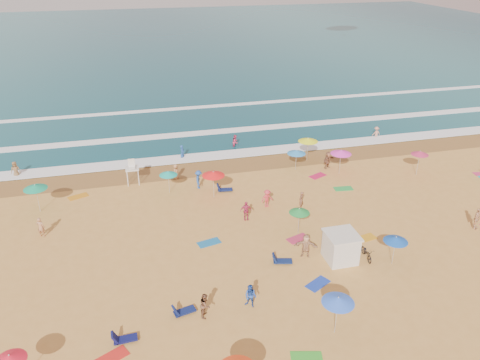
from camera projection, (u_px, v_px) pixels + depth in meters
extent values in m
plane|color=gold|center=(251.00, 232.00, 36.19)|extent=(220.00, 220.00, 0.00)
cube|color=#0C4756|center=(158.00, 42.00, 109.25)|extent=(220.00, 140.00, 0.18)
plane|color=olive|center=(219.00, 166.00, 47.06)|extent=(220.00, 220.00, 0.00)
cube|color=white|center=(214.00, 156.00, 49.19)|extent=(200.00, 2.20, 0.05)
cube|color=white|center=(203.00, 133.00, 55.28)|extent=(200.00, 1.60, 0.05)
cube|color=white|center=(190.00, 108.00, 63.98)|extent=(200.00, 1.20, 0.05)
cube|color=silver|center=(341.00, 248.00, 32.49)|extent=(2.00, 2.00, 2.00)
cube|color=silver|center=(342.00, 235.00, 32.02)|extent=(2.20, 2.20, 0.12)
imported|color=black|center=(367.00, 253.00, 32.88)|extent=(0.76, 1.78, 0.91)
cone|color=#F3FF1A|center=(308.00, 140.00, 47.36)|extent=(2.00, 2.00, 0.35)
cone|color=#2F8CD7|center=(296.00, 152.00, 45.50)|extent=(1.81, 1.81, 0.35)
cone|color=#15B09C|center=(168.00, 173.00, 41.14)|extent=(1.60, 1.60, 0.35)
cone|color=blue|center=(396.00, 239.00, 31.60)|extent=(1.65, 1.65, 0.35)
cone|color=#C32B56|center=(420.00, 153.00, 44.16)|extent=(1.63, 1.63, 0.35)
cone|color=#FF38CA|center=(341.00, 152.00, 44.55)|extent=(1.99, 1.99, 0.35)
cone|color=#139F70|center=(35.00, 187.00, 37.94)|extent=(1.90, 1.90, 0.35)
cone|color=red|center=(10.00, 358.00, 22.44)|extent=(1.57, 1.57, 0.35)
cone|color=blue|center=(338.00, 300.00, 25.64)|extent=(1.83, 1.83, 0.35)
cone|color=#FF1A1A|center=(213.00, 174.00, 40.19)|extent=(1.96, 1.96, 0.35)
cone|color=#218F3A|center=(299.00, 211.00, 35.13)|extent=(1.57, 1.57, 0.35)
cube|color=#0F134D|center=(126.00, 339.00, 26.00)|extent=(1.33, 0.62, 0.34)
cube|color=#101C53|center=(185.00, 311.00, 28.00)|extent=(1.40, 0.85, 0.34)
cube|color=navy|center=(283.00, 261.00, 32.48)|extent=(1.40, 0.85, 0.34)
cube|color=navy|center=(225.00, 190.00, 42.13)|extent=(1.36, 0.73, 0.34)
cube|color=red|center=(112.00, 357.00, 25.05)|extent=(1.91, 1.53, 0.03)
cube|color=#1A6AA6|center=(209.00, 243.00, 34.79)|extent=(1.85, 1.23, 0.03)
cube|color=green|center=(307.00, 358.00, 25.02)|extent=(1.86, 1.24, 0.03)
cube|color=orange|center=(78.00, 197.00, 41.26)|extent=(1.90, 1.43, 0.03)
cube|color=#BC2C51|center=(298.00, 239.00, 35.29)|extent=(1.89, 1.37, 0.03)
cube|color=#CC194D|center=(318.00, 176.00, 45.03)|extent=(1.90, 1.48, 0.03)
cube|color=#1B39AE|center=(318.00, 284.00, 30.52)|extent=(1.90, 1.58, 0.03)
cube|color=green|center=(343.00, 189.00, 42.63)|extent=(1.78, 1.04, 0.03)
cube|color=orange|center=(365.00, 238.00, 35.34)|extent=(1.84, 1.19, 0.03)
imported|color=#D93640|center=(267.00, 198.00, 39.35)|extent=(1.12, 0.77, 1.59)
imported|color=#D2345C|center=(235.00, 142.00, 51.43)|extent=(0.97, 1.01, 1.64)
imported|color=brown|center=(16.00, 170.00, 44.73)|extent=(0.87, 0.58, 1.75)
imported|color=#2251A1|center=(182.00, 153.00, 48.60)|extent=(0.65, 0.74, 1.70)
imported|color=brown|center=(301.00, 200.00, 39.15)|extent=(0.58, 0.66, 1.52)
imported|color=#BD2F57|center=(246.00, 211.00, 37.44)|extent=(0.98, 0.46, 1.63)
imported|color=tan|center=(176.00, 172.00, 44.14)|extent=(0.76, 0.87, 1.51)
imported|color=tan|center=(477.00, 219.00, 36.21)|extent=(1.08, 0.99, 1.77)
imported|color=#926043|center=(328.00, 160.00, 46.31)|extent=(1.64, 1.28, 1.74)
imported|color=#244CAB|center=(251.00, 296.00, 28.29)|extent=(0.97, 0.94, 1.57)
imported|color=tan|center=(41.00, 227.00, 35.26)|extent=(0.68, 0.56, 1.61)
imported|color=tan|center=(376.00, 133.00, 53.99)|extent=(1.05, 0.67, 1.55)
imported|color=tan|center=(306.00, 246.00, 32.91)|extent=(1.73, 1.13, 1.79)
imported|color=brown|center=(205.00, 305.00, 27.57)|extent=(0.84, 0.94, 1.60)
imported|color=#2553AF|center=(199.00, 179.00, 42.40)|extent=(0.84, 1.22, 1.73)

